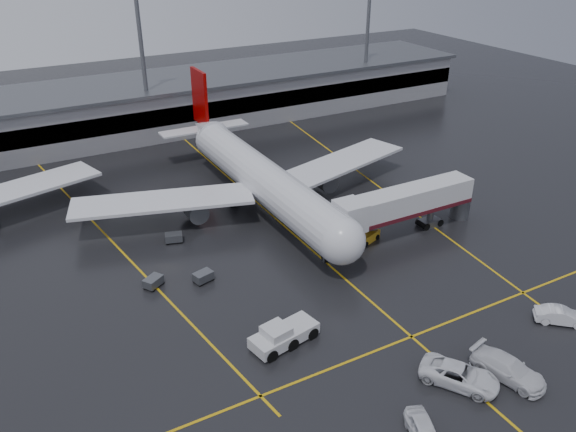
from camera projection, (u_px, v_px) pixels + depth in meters
ground at (294, 235)px, 70.44m from camera, size 220.00×220.00×0.00m
apron_line_centre at (294, 235)px, 70.43m from camera, size 0.25×90.00×0.02m
apron_line_stop at (411, 337)px, 53.28m from camera, size 60.00×0.25×0.02m
apron_line_left at (109, 238)px, 69.67m from camera, size 9.99×69.35×0.02m
apron_line_right at (367, 178)px, 85.94m from camera, size 7.57×69.64×0.02m
terminal at (166, 103)px, 105.83m from camera, size 122.00×19.00×8.60m
light_mast_mid at (142, 55)px, 94.43m from camera, size 3.00×1.20×25.45m
light_mast_right at (368, 32)px, 113.69m from camera, size 3.00×1.20×25.45m
main_airliner at (259, 176)px, 76.08m from camera, size 48.80×45.60×14.10m
jet_bridge at (406, 204)px, 69.05m from camera, size 19.90×3.40×6.05m
pushback_tractor at (283, 335)px, 52.04m from camera, size 6.78×3.83×2.29m
belt_loader at (367, 237)px, 68.90m from camera, size 3.81×2.59×2.22m
service_van_a at (459, 375)px, 47.52m from camera, size 6.00×7.00×1.79m
service_van_b at (508, 369)px, 48.18m from camera, size 4.06×6.78×1.84m
service_van_c at (561, 316)px, 54.80m from camera, size 4.74×4.41×1.59m
service_van_d at (424, 432)px, 42.38m from camera, size 3.40×5.06×1.60m
baggage_cart_a at (203, 276)px, 61.16m from camera, size 2.28×1.79×1.12m
baggage_cart_b at (153, 282)px, 60.28m from camera, size 2.39×2.18×1.12m
baggage_cart_c at (174, 237)px, 68.64m from camera, size 2.28×1.81×1.12m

